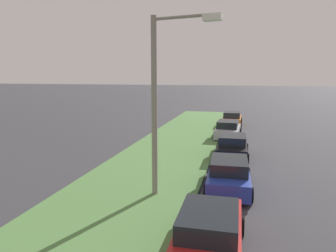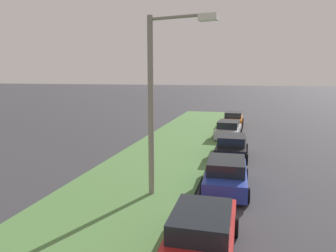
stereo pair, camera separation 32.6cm
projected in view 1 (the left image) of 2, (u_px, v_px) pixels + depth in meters
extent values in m
cube|color=#517F42|center=(131.00, 190.00, 13.93)|extent=(60.00, 6.00, 0.12)
cube|color=red|center=(209.00, 237.00, 8.89)|extent=(4.32, 1.85, 0.70)
cube|color=black|center=(209.00, 220.00, 8.60)|extent=(2.22, 1.63, 0.55)
cylinder|color=black|center=(186.00, 220.00, 10.43)|extent=(0.64, 0.23, 0.64)
cylinder|color=black|center=(241.00, 226.00, 10.03)|extent=(0.64, 0.23, 0.64)
cube|color=#23389E|center=(229.00, 177.00, 14.10)|extent=(4.36, 1.94, 0.70)
cube|color=black|center=(229.00, 165.00, 13.81)|extent=(2.25, 1.67, 0.55)
cylinder|color=black|center=(211.00, 172.00, 15.63)|extent=(0.65, 0.24, 0.64)
cylinder|color=black|center=(247.00, 174.00, 15.27)|extent=(0.65, 0.24, 0.64)
cylinder|color=black|center=(207.00, 191.00, 13.02)|extent=(0.65, 0.24, 0.64)
cylinder|color=black|center=(250.00, 195.00, 12.66)|extent=(0.65, 0.24, 0.64)
cube|color=black|center=(232.00, 148.00, 19.56)|extent=(4.32, 1.84, 0.70)
cube|color=black|center=(232.00, 139.00, 19.27)|extent=(2.21, 1.62, 0.55)
cylinder|color=black|center=(219.00, 147.00, 21.10)|extent=(0.64, 0.23, 0.64)
cylinder|color=black|center=(246.00, 148.00, 20.70)|extent=(0.64, 0.23, 0.64)
cylinder|color=black|center=(216.00, 157.00, 18.51)|extent=(0.64, 0.23, 0.64)
cylinder|color=black|center=(247.00, 159.00, 18.10)|extent=(0.64, 0.23, 0.64)
cube|color=#B2B5BA|center=(228.00, 131.00, 25.45)|extent=(4.38, 2.01, 0.70)
cube|color=black|center=(228.00, 124.00, 25.16)|extent=(2.28, 1.71, 0.55)
cylinder|color=black|center=(219.00, 131.00, 27.03)|extent=(0.65, 0.25, 0.64)
cylinder|color=black|center=(240.00, 132.00, 26.52)|extent=(0.65, 0.25, 0.64)
cylinder|color=black|center=(215.00, 137.00, 24.47)|extent=(0.65, 0.25, 0.64)
cylinder|color=black|center=(238.00, 138.00, 23.97)|extent=(0.65, 0.25, 0.64)
cube|color=orange|center=(232.00, 120.00, 31.51)|extent=(4.31, 1.82, 0.70)
cube|color=black|center=(232.00, 115.00, 31.22)|extent=(2.21, 1.61, 0.55)
cylinder|color=black|center=(224.00, 121.00, 33.06)|extent=(0.64, 0.22, 0.64)
cylinder|color=black|center=(241.00, 121.00, 32.63)|extent=(0.64, 0.22, 0.64)
cylinder|color=black|center=(222.00, 124.00, 30.47)|extent=(0.64, 0.22, 0.64)
cylinder|color=black|center=(241.00, 125.00, 30.05)|extent=(0.64, 0.22, 0.64)
cylinder|color=gray|center=(154.00, 110.00, 12.76)|extent=(0.24, 0.24, 7.50)
cylinder|color=gray|center=(182.00, 17.00, 11.68)|extent=(0.55, 2.38, 0.12)
cube|color=silver|center=(213.00, 17.00, 11.22)|extent=(0.48, 0.75, 0.24)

